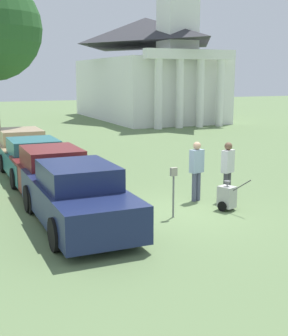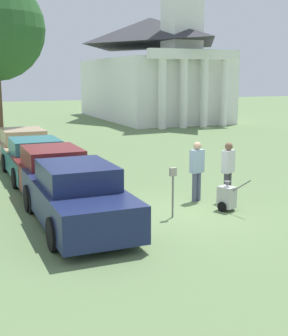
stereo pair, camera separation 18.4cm
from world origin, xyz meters
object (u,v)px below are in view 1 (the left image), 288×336
parking_meter (174,183)px  person_worker (197,167)px  parked_car_navy (77,196)px  parked_car_tan (20,148)px  church (148,61)px  equipment_cart (227,197)px  parked_car_maroon (51,175)px  person_supervisor (228,167)px  parked_car_teal (33,160)px

parking_meter → person_worker: 1.87m
parked_car_navy → parked_car_tan: (0.00, 9.09, -0.06)m
person_worker → church: church is taller
parked_car_tan → parking_meter: bearing=-75.4°
parked_car_navy → equipment_cart: 4.26m
parked_car_maroon → person_supervisor: size_ratio=2.83×
person_supervisor → parked_car_navy: bearing=-19.1°
parked_car_maroon → church: 27.41m
parking_meter → person_supervisor: person_supervisor is taller
person_worker → equipment_cart: person_worker is taller
parked_car_navy → person_worker: 4.03m
parking_meter → person_worker: size_ratio=0.75×
parked_car_teal → person_supervisor: (4.83, -5.53, 0.34)m
parking_meter → church: size_ratio=0.06×
parked_car_navy → equipment_cart: bearing=-5.3°
parked_car_maroon → parked_car_teal: (0.00, 3.12, -0.05)m
parked_car_navy → parking_meter: parked_car_navy is taller
parked_car_tan → equipment_cart: 10.37m
parked_car_maroon → person_worker: (3.93, -2.11, 0.31)m
parking_meter → person_supervisor: size_ratio=0.76×
parked_car_navy → parked_car_tan: 9.09m
parked_car_teal → equipment_cart: 7.72m
person_supervisor → parking_meter: bearing=-3.2°
equipment_cart → person_supervisor: bearing=35.7°
parked_car_navy → person_supervisor: bearing=6.2°
parked_car_teal → person_worker: person_worker is taller
person_worker → parked_car_maroon: bearing=-42.6°
parked_car_tan → person_supervisor: (4.83, -8.54, 0.32)m
person_supervisor → church: bearing=-134.3°
parked_car_navy → parked_car_maroon: parked_car_navy is taller
parked_car_tan → parked_car_teal: bearing=-90.3°
parked_car_tan → church: church is taller
parked_car_maroon → parked_car_tan: size_ratio=0.98×
parked_car_teal → parked_car_navy: bearing=-90.3°
parked_car_navy → parked_car_maroon: bearing=89.7°
parked_car_teal → person_supervisor: person_supervisor is taller
parked_car_navy → parking_meter: 2.57m
equipment_cart → parked_car_maroon: bearing=120.6°
parking_meter → parked_car_navy: bearing=171.1°
parking_meter → church: (11.05, 26.78, 4.03)m
parked_car_teal → parking_meter: parked_car_teal is taller
person_supervisor → equipment_cart: (-0.60, -0.92, -0.63)m
parked_car_tan → person_supervisor: 9.82m
parked_car_tan → person_worker: person_worker is taller
person_worker → parked_car_tan: bearing=-78.9°
parked_car_navy → person_supervisor: size_ratio=2.96×
parked_car_maroon → church: size_ratio=0.23×
equipment_cart → parked_car_tan: bearing=92.9°
parked_car_tan → parking_meter: size_ratio=3.79×
parked_car_teal → equipment_cart: parked_car_teal is taller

